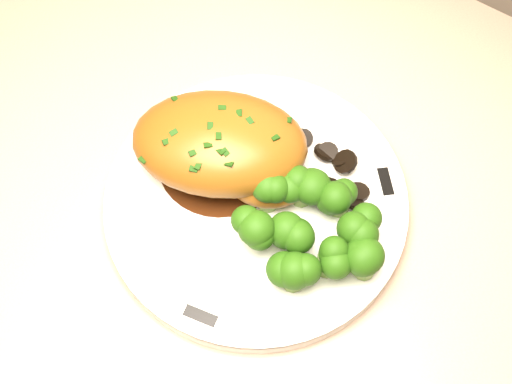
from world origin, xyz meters
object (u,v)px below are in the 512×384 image
Objects in this scene: counter at (73,178)px; plate at (256,202)px; broccoli_florets at (313,227)px; chicken_breast at (225,147)px.

plate is at bearing -6.01° from counter.
broccoli_florets is at bearing -5.94° from counter.
counter is at bearing 174.06° from broccoli_florets.
plate is (0.43, -0.05, 0.47)m from counter.
plate is 1.43× the size of chicken_breast.
chicken_breast is at bearing 163.77° from plate.
counter is 16.35× the size of broccoli_florets.
chicken_breast is (-0.04, 0.01, 0.04)m from plate.
plate is 0.07m from broccoli_florets.
counter is 0.64m from chicken_breast.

